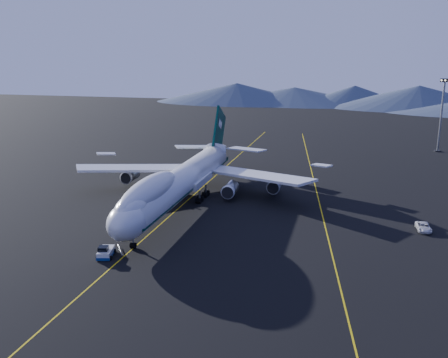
% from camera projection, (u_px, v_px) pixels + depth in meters
% --- Properties ---
extents(ground, '(500.00, 500.00, 0.00)m').
position_uv_depth(ground, '(182.00, 205.00, 113.22)').
color(ground, black).
rests_on(ground, ground).
extents(taxiway_line_main, '(0.25, 220.00, 0.01)m').
position_uv_depth(taxiway_line_main, '(182.00, 205.00, 113.21)').
color(taxiway_line_main, gold).
rests_on(taxiway_line_main, ground).
extents(taxiway_line_side, '(28.08, 198.09, 0.01)m').
position_uv_depth(taxiway_line_side, '(319.00, 202.00, 115.34)').
color(taxiway_line_side, gold).
rests_on(taxiway_line_side, ground).
extents(boeing_747, '(59.62, 72.43, 19.37)m').
position_uv_depth(boeing_747, '(182.00, 180.00, 111.81)').
color(boeing_747, silver).
rests_on(boeing_747, ground).
extents(pushback_tug, '(3.35, 4.88, 1.95)m').
position_uv_depth(pushback_tug, '(106.00, 253.00, 84.80)').
color(pushback_tug, silver).
rests_on(pushback_tug, ground).
extents(service_van, '(2.81, 5.49, 1.48)m').
position_uv_depth(service_van, '(423.00, 227.00, 96.94)').
color(service_van, silver).
rests_on(service_van, ground).
extents(floodlight_mast, '(3.09, 2.32, 25.02)m').
position_uv_depth(floodlight_mast, '(441.00, 115.00, 170.73)').
color(floodlight_mast, black).
rests_on(floodlight_mast, ground).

